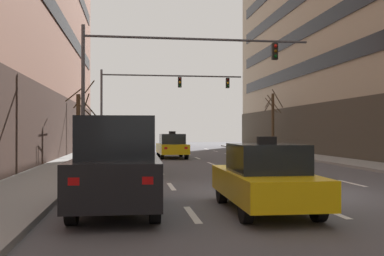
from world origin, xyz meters
TOP-DOWN VIEW (x-y plane):
  - ground_plane at (0.00, 0.00)m, footprint 120.00×120.00m
  - sidewalk_left at (-7.78, 0.00)m, footprint 2.73×80.00m
  - lane_stripe_l1_s3 at (-3.21, -3.00)m, footprint 0.16×2.00m
  - lane_stripe_l1_s4 at (-3.21, 2.00)m, footprint 0.16×2.00m
  - lane_stripe_l1_s5 at (-3.21, 7.00)m, footprint 0.16×2.00m
  - lane_stripe_l1_s6 at (-3.21, 12.00)m, footprint 0.16×2.00m
  - lane_stripe_l1_s7 at (-3.21, 17.00)m, footprint 0.16×2.00m
  - lane_stripe_l1_s8 at (-3.21, 22.00)m, footprint 0.16×2.00m
  - lane_stripe_l1_s9 at (-3.21, 27.00)m, footprint 0.16×2.00m
  - lane_stripe_l1_s10 at (-3.21, 32.00)m, footprint 0.16×2.00m
  - lane_stripe_l2_s3 at (0.00, -3.00)m, footprint 0.16×2.00m
  - lane_stripe_l2_s4 at (0.00, 2.00)m, footprint 0.16×2.00m
  - lane_stripe_l2_s5 at (0.00, 7.00)m, footprint 0.16×2.00m
  - lane_stripe_l2_s6 at (0.00, 12.00)m, footprint 0.16×2.00m
  - lane_stripe_l2_s7 at (0.00, 17.00)m, footprint 0.16×2.00m
  - lane_stripe_l2_s8 at (0.00, 22.00)m, footprint 0.16×2.00m
  - lane_stripe_l2_s9 at (0.00, 27.00)m, footprint 0.16×2.00m
  - lane_stripe_l2_s10 at (0.00, 32.00)m, footprint 0.16×2.00m
  - lane_stripe_l3_s4 at (3.21, 2.00)m, footprint 0.16×2.00m
  - lane_stripe_l3_s5 at (3.21, 7.00)m, footprint 0.16×2.00m
  - lane_stripe_l3_s6 at (3.21, 12.00)m, footprint 0.16×2.00m
  - lane_stripe_l3_s7 at (3.21, 17.00)m, footprint 0.16×2.00m
  - lane_stripe_l3_s8 at (3.21, 22.00)m, footprint 0.16×2.00m
  - lane_stripe_l3_s9 at (3.21, 27.00)m, footprint 0.16×2.00m
  - lane_stripe_l3_s10 at (3.21, 32.00)m, footprint 0.16×2.00m
  - taxi_driving_0 at (-4.73, 6.62)m, footprint 2.01×4.47m
  - taxi_driving_1 at (-1.50, -2.89)m, footprint 1.82×4.20m
  - car_driving_2 at (-4.87, -2.42)m, footprint 1.99×4.54m
  - taxi_driving_3 at (-1.71, 17.44)m, footprint 1.95×4.46m
  - car_driving_4 at (-4.77, 23.34)m, footprint 1.81×4.22m
  - traffic_signal_0 at (-3.30, 9.08)m, footprint 11.39×0.35m
  - traffic_signal_1 at (-2.76, 23.08)m, footprint 11.51×0.35m
  - street_tree_1 at (7.50, 23.55)m, footprint 1.56×1.56m
  - street_tree_2 at (-7.47, 13.28)m, footprint 1.82×1.94m

SIDE VIEW (x-z plane):
  - ground_plane at x=0.00m, z-range 0.00..0.00m
  - lane_stripe_l1_s3 at x=-3.21m, z-range 0.00..0.01m
  - lane_stripe_l1_s4 at x=-3.21m, z-range 0.00..0.01m
  - lane_stripe_l1_s5 at x=-3.21m, z-range 0.00..0.01m
  - lane_stripe_l1_s6 at x=-3.21m, z-range 0.00..0.01m
  - lane_stripe_l1_s7 at x=-3.21m, z-range 0.00..0.01m
  - lane_stripe_l1_s8 at x=-3.21m, z-range 0.00..0.01m
  - lane_stripe_l1_s9 at x=-3.21m, z-range 0.00..0.01m
  - lane_stripe_l1_s10 at x=-3.21m, z-range 0.00..0.01m
  - lane_stripe_l2_s3 at x=0.00m, z-range 0.00..0.01m
  - lane_stripe_l2_s4 at x=0.00m, z-range 0.00..0.01m
  - lane_stripe_l2_s5 at x=0.00m, z-range 0.00..0.01m
  - lane_stripe_l2_s6 at x=0.00m, z-range 0.00..0.01m
  - lane_stripe_l2_s7 at x=0.00m, z-range 0.00..0.01m
  - lane_stripe_l2_s8 at x=0.00m, z-range 0.00..0.01m
  - lane_stripe_l2_s9 at x=0.00m, z-range 0.00..0.01m
  - lane_stripe_l2_s10 at x=0.00m, z-range 0.00..0.01m
  - lane_stripe_l3_s4 at x=3.21m, z-range 0.00..0.01m
  - lane_stripe_l3_s5 at x=3.21m, z-range 0.00..0.01m
  - lane_stripe_l3_s6 at x=3.21m, z-range 0.00..0.01m
  - lane_stripe_l3_s7 at x=3.21m, z-range 0.00..0.01m
  - lane_stripe_l3_s8 at x=3.21m, z-range 0.00..0.01m
  - lane_stripe_l3_s9 at x=3.21m, z-range 0.00..0.01m
  - lane_stripe_l3_s10 at x=3.21m, z-range 0.00..0.01m
  - sidewalk_left at x=-7.78m, z-range 0.00..0.14m
  - taxi_driving_1 at x=-1.50m, z-range -0.10..1.64m
  - car_driving_4 at x=-4.77m, z-range -0.01..1.56m
  - taxi_driving_3 at x=-1.71m, z-range -0.10..1.74m
  - taxi_driving_0 at x=-4.73m, z-range -0.09..2.22m
  - car_driving_2 at x=-4.87m, z-range -0.01..2.17m
  - street_tree_2 at x=-7.47m, z-range -0.07..4.62m
  - street_tree_1 at x=7.50m, z-range 0.19..5.41m
  - traffic_signal_0 at x=-3.30m, z-range 1.54..8.40m
  - traffic_signal_1 at x=-2.76m, z-range 1.71..8.33m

